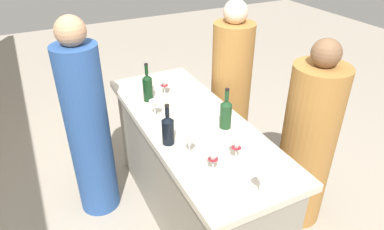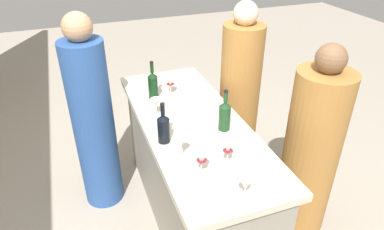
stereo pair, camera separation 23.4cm
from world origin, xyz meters
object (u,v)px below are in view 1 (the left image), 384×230
(wine_bottle_second_left_olive_green, at_px, (226,113))
(wine_glass_near_left, at_px, (236,146))
(wine_glass_near_center, at_px, (261,180))
(wine_bottle_center_dark_green, at_px, (148,87))
(person_center_guest, at_px, (230,97))
(wine_bottle_leftmost_near_black, at_px, (168,129))
(person_left_guest, at_px, (307,145))
(wine_glass_far_center, at_px, (189,143))
(wine_glass_near_right, at_px, (164,84))
(person_server_behind, at_px, (88,129))
(wine_glass_far_right, at_px, (155,106))
(wine_glass_far_left, at_px, (213,159))

(wine_bottle_second_left_olive_green, bearing_deg, wine_glass_near_left, 158.29)
(wine_bottle_second_left_olive_green, relative_size, wine_glass_near_center, 2.11)
(wine_bottle_center_dark_green, bearing_deg, person_center_guest, -88.12)
(wine_bottle_leftmost_near_black, xyz_separation_m, wine_bottle_center_dark_green, (0.60, -0.09, 0.01))
(wine_glass_near_center, distance_m, person_left_guest, 0.97)
(wine_bottle_center_dark_green, bearing_deg, wine_bottle_second_left_olive_green, -150.92)
(wine_glass_far_center, bearing_deg, wine_bottle_center_dark_green, -2.52)
(wine_bottle_leftmost_near_black, xyz_separation_m, wine_bottle_second_left_olive_green, (0.00, -0.42, 0.01))
(wine_bottle_center_dark_green, bearing_deg, person_left_guest, -129.96)
(wine_bottle_leftmost_near_black, xyz_separation_m, wine_glass_near_right, (0.62, -0.23, -0.01))
(wine_bottle_center_dark_green, distance_m, person_server_behind, 0.55)
(wine_bottle_center_dark_green, height_order, wine_glass_far_center, wine_bottle_center_dark_green)
(wine_glass_near_left, bearing_deg, person_left_guest, -78.37)
(wine_glass_far_right, bearing_deg, wine_glass_near_right, -33.75)
(wine_glass_near_right, xyz_separation_m, wine_glass_far_center, (-0.82, 0.18, 0.01))
(wine_glass_far_center, bearing_deg, person_left_guest, -89.54)
(wine_glass_near_left, distance_m, person_server_behind, 1.22)
(wine_glass_near_center, xyz_separation_m, wine_glass_near_right, (1.26, 0.01, -0.00))
(wine_bottle_leftmost_near_black, height_order, wine_glass_far_right, wine_bottle_leftmost_near_black)
(wine_glass_far_right, height_order, person_left_guest, person_left_guest)
(wine_glass_far_left, xyz_separation_m, person_center_guest, (1.01, -0.76, -0.27))
(wine_glass_far_right, xyz_separation_m, person_left_guest, (-0.52, -0.99, -0.32))
(wine_glass_near_left, relative_size, wine_glass_near_center, 1.14)
(person_center_guest, height_order, person_server_behind, person_server_behind)
(wine_glass_near_center, xyz_separation_m, person_left_guest, (0.45, -0.79, -0.32))
(wine_bottle_center_dark_green, height_order, person_left_guest, person_left_guest)
(wine_glass_far_right, bearing_deg, wine_glass_far_left, -174.45)
(wine_bottle_leftmost_near_black, height_order, person_server_behind, person_server_behind)
(wine_glass_near_left, xyz_separation_m, person_server_behind, (0.98, 0.68, -0.25))
(person_left_guest, xyz_separation_m, person_center_guest, (0.82, 0.17, 0.06))
(wine_bottle_second_left_olive_green, distance_m, wine_glass_near_left, 0.37)
(wine_glass_near_left, relative_size, wine_glass_near_right, 1.14)
(wine_bottle_second_left_olive_green, xyz_separation_m, person_center_guest, (0.63, -0.44, -0.28))
(wine_glass_near_left, height_order, wine_glass_near_right, wine_glass_near_left)
(wine_glass_far_right, bearing_deg, wine_glass_near_left, -159.99)
(wine_glass_far_left, distance_m, person_left_guest, 1.00)
(wine_bottle_leftmost_near_black, distance_m, person_left_guest, 1.10)
(person_center_guest, bearing_deg, wine_glass_near_right, -22.43)
(wine_glass_near_left, relative_size, wine_glass_far_center, 0.99)
(wine_bottle_center_dark_green, height_order, person_center_guest, person_center_guest)
(wine_bottle_center_dark_green, distance_m, wine_glass_near_left, 0.97)
(wine_glass_near_left, bearing_deg, wine_glass_far_right, 20.01)
(wine_bottle_second_left_olive_green, height_order, wine_glass_near_right, wine_bottle_second_left_olive_green)
(wine_bottle_second_left_olive_green, height_order, wine_glass_far_center, wine_bottle_second_left_olive_green)
(wine_glass_near_right, bearing_deg, wine_glass_far_center, 167.57)
(wine_bottle_leftmost_near_black, bearing_deg, person_server_behind, 32.11)
(wine_bottle_center_dark_green, relative_size, person_left_guest, 0.20)
(wine_glass_near_center, distance_m, wine_glass_near_right, 1.27)
(wine_glass_far_right, bearing_deg, person_server_behind, 55.38)
(wine_glass_far_center, height_order, person_server_behind, person_server_behind)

